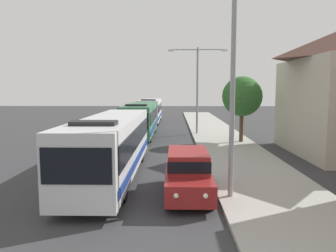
{
  "coord_description": "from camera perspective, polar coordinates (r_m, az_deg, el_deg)",
  "views": [
    {
      "loc": [
        1.81,
        -5.68,
        4.44
      ],
      "look_at": [
        1.43,
        15.59,
        2.01
      ],
      "focal_mm": 34.51,
      "sensor_mm": 36.0,
      "label": 1
    }
  ],
  "objects": [
    {
      "name": "bus_lead",
      "position": [
        16.58,
        -9.81,
        -3.12
      ],
      "size": [
        2.58,
        12.14,
        3.21
      ],
      "color": "silver",
      "rests_on": "ground_plane"
    },
    {
      "name": "bus_second_in_line",
      "position": [
        30.24,
        -4.89,
        1.27
      ],
      "size": [
        2.58,
        10.72,
        3.21
      ],
      "color": "#33724C",
      "rests_on": "ground_plane"
    },
    {
      "name": "bus_middle",
      "position": [
        43.43,
        -3.09,
        2.87
      ],
      "size": [
        2.58,
        11.4,
        3.21
      ],
      "color": "silver",
      "rests_on": "ground_plane"
    },
    {
      "name": "white_suv",
      "position": [
        13.59,
        3.52,
        -8.01
      ],
      "size": [
        1.86,
        4.77,
        1.9
      ],
      "color": "maroon",
      "rests_on": "ground_plane"
    },
    {
      "name": "streetlamp_near",
      "position": [
        12.9,
        11.44,
        10.66
      ],
      "size": [
        5.09,
        0.28,
        8.73
      ],
      "color": "gray",
      "rests_on": "sidewalk"
    },
    {
      "name": "streetlamp_mid",
      "position": [
        31.65,
        5.22,
        7.86
      ],
      "size": [
        5.67,
        0.28,
        8.27
      ],
      "color": "gray",
      "rests_on": "sidewalk"
    },
    {
      "name": "roadside_tree",
      "position": [
        27.0,
        12.95,
        5.09
      ],
      "size": [
        3.25,
        3.25,
        5.34
      ],
      "color": "#4C3823",
      "rests_on": "sidewalk"
    }
  ]
}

